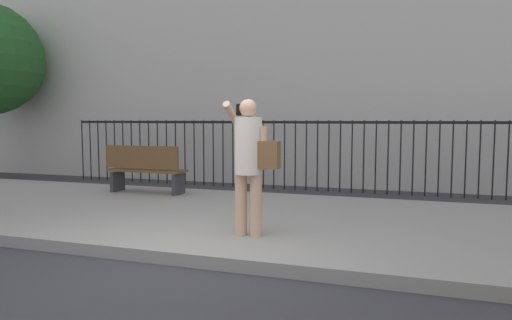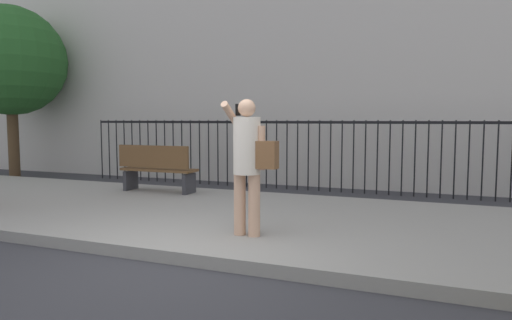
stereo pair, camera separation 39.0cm
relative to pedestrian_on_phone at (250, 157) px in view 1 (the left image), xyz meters
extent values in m
plane|color=#333338|center=(-0.51, -1.00, -1.15)|extent=(60.00, 60.00, 0.00)
cube|color=gray|center=(-0.51, 1.20, -1.07)|extent=(28.00, 4.40, 0.15)
cube|color=black|center=(-0.51, 4.90, 0.40)|extent=(12.00, 0.04, 0.06)
cylinder|color=black|center=(-6.51, 4.90, -0.35)|extent=(0.03, 0.03, 1.60)
cylinder|color=black|center=(-6.25, 4.90, -0.35)|extent=(0.03, 0.03, 1.60)
cylinder|color=black|center=(-6.00, 4.90, -0.35)|extent=(0.03, 0.03, 1.60)
cylinder|color=black|center=(-5.74, 4.90, -0.35)|extent=(0.03, 0.03, 1.60)
cylinder|color=black|center=(-5.49, 4.90, -0.35)|extent=(0.03, 0.03, 1.60)
cylinder|color=black|center=(-5.23, 4.90, -0.35)|extent=(0.03, 0.03, 1.60)
cylinder|color=black|center=(-4.98, 4.90, -0.35)|extent=(0.03, 0.03, 1.60)
cylinder|color=black|center=(-4.72, 4.90, -0.35)|extent=(0.03, 0.03, 1.60)
cylinder|color=black|center=(-4.47, 4.90, -0.35)|extent=(0.03, 0.03, 1.60)
cylinder|color=black|center=(-4.21, 4.90, -0.35)|extent=(0.03, 0.03, 1.60)
cylinder|color=black|center=(-3.96, 4.90, -0.35)|extent=(0.03, 0.03, 1.60)
cylinder|color=black|center=(-3.70, 4.90, -0.35)|extent=(0.03, 0.03, 1.60)
cylinder|color=black|center=(-3.44, 4.90, -0.35)|extent=(0.03, 0.03, 1.60)
cylinder|color=black|center=(-3.19, 4.90, -0.35)|extent=(0.03, 0.03, 1.60)
cylinder|color=black|center=(-2.93, 4.90, -0.35)|extent=(0.03, 0.03, 1.60)
cylinder|color=black|center=(-2.68, 4.90, -0.35)|extent=(0.03, 0.03, 1.60)
cylinder|color=black|center=(-2.42, 4.90, -0.35)|extent=(0.03, 0.03, 1.60)
cylinder|color=black|center=(-2.17, 4.90, -0.35)|extent=(0.03, 0.03, 1.60)
cylinder|color=black|center=(-1.91, 4.90, -0.35)|extent=(0.03, 0.03, 1.60)
cylinder|color=black|center=(-1.66, 4.90, -0.35)|extent=(0.03, 0.03, 1.60)
cylinder|color=black|center=(-1.40, 4.90, -0.35)|extent=(0.03, 0.03, 1.60)
cylinder|color=black|center=(-1.15, 4.90, -0.35)|extent=(0.03, 0.03, 1.60)
cylinder|color=black|center=(-0.89, 4.90, -0.35)|extent=(0.03, 0.03, 1.60)
cylinder|color=black|center=(-0.64, 4.90, -0.35)|extent=(0.03, 0.03, 1.60)
cylinder|color=black|center=(-0.38, 4.90, -0.35)|extent=(0.03, 0.03, 1.60)
cylinder|color=black|center=(-0.13, 4.90, -0.35)|extent=(0.03, 0.03, 1.60)
cylinder|color=black|center=(0.13, 4.90, -0.35)|extent=(0.03, 0.03, 1.60)
cylinder|color=black|center=(0.38, 4.90, -0.35)|extent=(0.03, 0.03, 1.60)
cylinder|color=black|center=(0.64, 4.90, -0.35)|extent=(0.03, 0.03, 1.60)
cylinder|color=black|center=(0.90, 4.90, -0.35)|extent=(0.03, 0.03, 1.60)
cylinder|color=black|center=(1.15, 4.90, -0.35)|extent=(0.03, 0.03, 1.60)
cylinder|color=black|center=(1.41, 4.90, -0.35)|extent=(0.03, 0.03, 1.60)
cylinder|color=black|center=(1.66, 4.90, -0.35)|extent=(0.03, 0.03, 1.60)
cylinder|color=black|center=(1.92, 4.90, -0.35)|extent=(0.03, 0.03, 1.60)
cylinder|color=black|center=(2.17, 4.90, -0.35)|extent=(0.03, 0.03, 1.60)
cylinder|color=black|center=(2.43, 4.90, -0.35)|extent=(0.03, 0.03, 1.60)
cylinder|color=black|center=(2.68, 4.90, -0.35)|extent=(0.03, 0.03, 1.60)
cylinder|color=black|center=(2.94, 4.90, -0.35)|extent=(0.03, 0.03, 1.60)
cylinder|color=black|center=(3.19, 4.90, -0.35)|extent=(0.03, 0.03, 1.60)
cylinder|color=black|center=(3.45, 4.90, -0.35)|extent=(0.03, 0.03, 1.60)
cylinder|color=black|center=(3.70, 4.90, -0.35)|extent=(0.03, 0.03, 1.60)
cylinder|color=tan|center=(-0.13, 0.00, -0.61)|extent=(0.15, 0.15, 0.78)
cylinder|color=tan|center=(0.07, 0.00, -0.61)|extent=(0.15, 0.15, 0.78)
cylinder|color=silver|center=(-0.03, 0.00, 0.14)|extent=(0.35, 0.35, 0.71)
sphere|color=tan|center=(-0.03, 0.00, 0.61)|extent=(0.22, 0.22, 0.22)
cylinder|color=tan|center=(-0.23, 0.00, 0.50)|extent=(0.10, 0.50, 0.39)
cylinder|color=tan|center=(0.17, 0.00, 0.12)|extent=(0.09, 0.09, 0.54)
cube|color=black|center=(-0.17, 0.06, 0.59)|extent=(0.07, 0.01, 0.15)
cube|color=brown|center=(0.23, 0.00, 0.03)|extent=(0.28, 0.17, 0.34)
cube|color=brown|center=(-3.11, 2.63, -0.55)|extent=(1.60, 0.45, 0.05)
cube|color=brown|center=(-3.11, 2.43, -0.27)|extent=(1.60, 0.06, 0.44)
cube|color=#333338|center=(-3.81, 2.63, -0.80)|extent=(0.08, 0.41, 0.40)
cube|color=#333338|center=(-2.41, 2.63, -0.80)|extent=(0.08, 0.41, 0.40)
camera|label=1|loc=(1.93, -5.47, 0.46)|focal=32.82mm
camera|label=2|loc=(2.29, -5.33, 0.46)|focal=32.82mm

